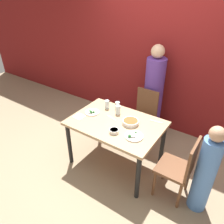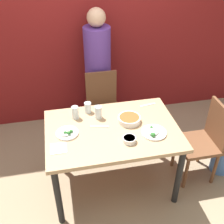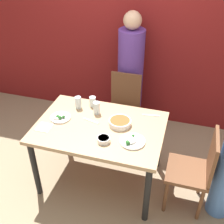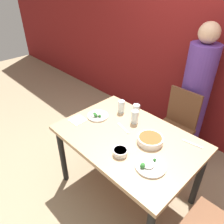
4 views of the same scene
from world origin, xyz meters
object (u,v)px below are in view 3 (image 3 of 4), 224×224
at_px(chair_child_spot, 196,169).
at_px(person_adult, 130,78).
at_px(glass_water_tall, 97,108).
at_px(plate_rice_adult, 132,141).
at_px(bowl_curry, 120,122).
at_px(chair_adult_spot, 123,107).

relative_size(chair_child_spot, person_adult, 0.57).
height_order(person_adult, glass_water_tall, person_adult).
relative_size(person_adult, plate_rice_adult, 6.70).
bearing_deg(person_adult, bowl_curry, -82.29).
xyz_separation_m(chair_child_spot, person_adult, (-0.93, 1.18, 0.25)).
xyz_separation_m(bowl_curry, plate_rice_adult, (0.17, -0.23, -0.01)).
height_order(chair_child_spot, person_adult, person_adult).
bearing_deg(glass_water_tall, chair_adult_spot, 75.60).
relative_size(chair_adult_spot, glass_water_tall, 6.73).
xyz_separation_m(chair_adult_spot, person_adult, (0.00, 0.34, 0.25)).
distance_m(bowl_curry, plate_rice_adult, 0.29).
height_order(chair_adult_spot, bowl_curry, chair_adult_spot).
xyz_separation_m(chair_adult_spot, glass_water_tall, (-0.15, -0.58, 0.32)).
height_order(chair_adult_spot, plate_rice_adult, chair_adult_spot).
bearing_deg(glass_water_tall, bowl_curry, -23.61).
relative_size(chair_child_spot, plate_rice_adult, 3.81).
bearing_deg(chair_adult_spot, plate_rice_adult, -71.33).
height_order(chair_child_spot, glass_water_tall, chair_child_spot).
bearing_deg(chair_child_spot, bowl_curry, -100.31).
xyz_separation_m(plate_rice_adult, glass_water_tall, (-0.46, 0.36, 0.05)).
bearing_deg(person_adult, chair_child_spot, -51.82).
bearing_deg(glass_water_tall, plate_rice_adult, -37.63).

